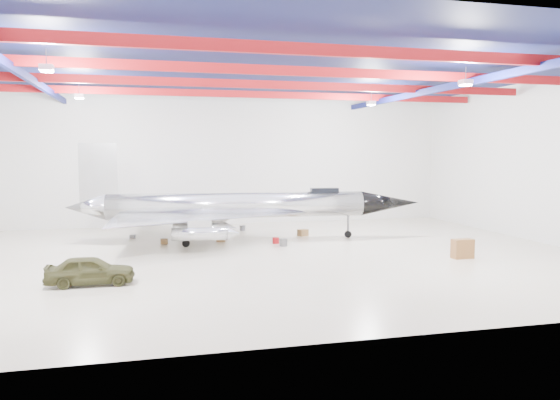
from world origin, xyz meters
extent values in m
plane|color=beige|center=(0.00, 0.00, 0.00)|extent=(40.00, 40.00, 0.00)
plane|color=silver|center=(0.00, 15.00, 5.50)|extent=(40.00, 0.00, 40.00)
plane|color=silver|center=(20.00, 0.00, 5.50)|extent=(0.00, 30.00, 30.00)
plane|color=#0A0F38|center=(0.00, 0.00, 11.00)|extent=(40.00, 40.00, 0.00)
cube|color=maroon|center=(0.00, -9.00, 10.40)|extent=(39.50, 0.25, 0.50)
cube|color=maroon|center=(0.00, -3.00, 10.40)|extent=(39.50, 0.25, 0.50)
cube|color=maroon|center=(0.00, 3.00, 10.40)|extent=(39.50, 0.25, 0.50)
cube|color=maroon|center=(0.00, 9.00, 10.40)|extent=(39.50, 0.25, 0.50)
cube|color=#0D1353|center=(-12.00, 0.00, 10.10)|extent=(0.25, 29.50, 0.40)
cube|color=#0D1353|center=(12.00, 0.00, 10.10)|extent=(0.25, 29.50, 0.40)
cube|color=silver|center=(-10.00, -6.00, 9.70)|extent=(0.55, 0.55, 0.25)
cube|color=silver|center=(10.00, -6.00, 9.70)|extent=(0.55, 0.55, 0.25)
cube|color=silver|center=(-10.00, 6.00, 9.70)|extent=(0.55, 0.55, 0.25)
cube|color=silver|center=(10.00, 6.00, 9.70)|extent=(0.55, 0.55, 0.25)
cylinder|color=silver|center=(0.16, 6.05, 2.47)|extent=(17.72, 3.36, 1.76)
cone|color=black|center=(11.14, 5.05, 2.47)|extent=(4.55, 2.16, 1.76)
cone|color=silver|center=(-9.93, 6.97, 2.47)|extent=(2.79, 2.00, 1.76)
cube|color=silver|center=(-9.06, 6.89, 4.76)|extent=(2.47, 0.33, 3.97)
cube|color=black|center=(6.31, 5.49, 3.39)|extent=(2.00, 0.88, 0.44)
cylinder|color=silver|center=(-2.91, 1.46, 1.23)|extent=(3.41, 1.09, 0.79)
cylinder|color=silver|center=(-2.71, 3.66, 1.23)|extent=(3.41, 1.09, 0.79)
cylinder|color=silver|center=(-2.23, 8.93, 1.23)|extent=(3.41, 1.09, 0.79)
cylinder|color=silver|center=(-2.03, 11.12, 1.23)|extent=(3.41, 1.09, 0.79)
cylinder|color=#59595B|center=(8.07, 5.33, 0.79)|extent=(0.16, 0.16, 1.59)
cylinder|color=black|center=(8.07, 5.33, 0.25)|extent=(0.51, 0.24, 0.49)
cylinder|color=#59595B|center=(-3.55, 4.18, 0.79)|extent=(0.16, 0.16, 1.59)
cylinder|color=black|center=(-3.55, 4.18, 0.25)|extent=(0.51, 0.24, 0.49)
cylinder|color=#59595B|center=(-3.15, 8.57, 0.79)|extent=(0.16, 0.16, 1.59)
cylinder|color=black|center=(-3.15, 8.57, 0.25)|extent=(0.51, 0.24, 0.49)
imported|color=#3E3D1F|center=(-8.60, -4.95, 0.68)|extent=(3.99, 1.61, 1.36)
cube|color=brown|center=(11.71, -3.50, 0.56)|extent=(1.24, 0.66, 1.12)
cube|color=olive|center=(-4.88, 5.78, 0.17)|extent=(0.50, 0.41, 0.34)
cube|color=maroon|center=(-1.64, 8.70, 0.15)|extent=(0.52, 0.47, 0.30)
cylinder|color=#59595B|center=(2.68, 3.02, 0.24)|extent=(0.64, 0.64, 0.47)
cube|color=olive|center=(5.15, 6.94, 0.24)|extent=(0.83, 0.75, 0.47)
cube|color=#59595B|center=(-6.99, 8.81, 0.13)|extent=(0.42, 0.37, 0.25)
cylinder|color=maroon|center=(2.43, 4.11, 0.21)|extent=(0.57, 0.57, 0.41)
cube|color=olive|center=(-1.06, 5.78, 0.20)|extent=(0.68, 0.60, 0.40)
cylinder|color=#59595B|center=(1.32, 10.74, 0.20)|extent=(0.58, 0.58, 0.41)
camera|label=1|loc=(-6.06, -31.19, 6.12)|focal=35.00mm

